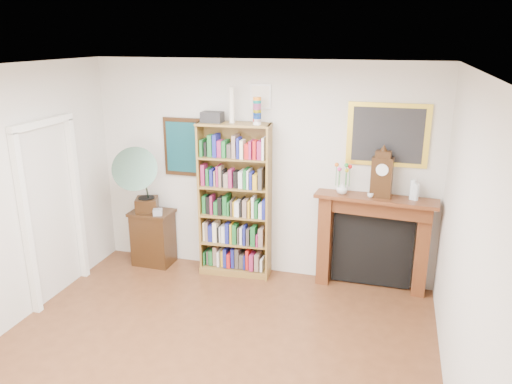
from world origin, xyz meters
TOP-DOWN VIEW (x-y plane):
  - room at (0.00, 0.00)m, footprint 4.51×5.01m
  - door_casing at (-2.21, 1.20)m, footprint 0.08×1.02m
  - teal_poster at (-1.05, 2.48)m, footprint 0.58×0.04m
  - small_picture at (0.00, 2.48)m, footprint 0.26×0.04m
  - gilt_painting at (1.55, 2.48)m, footprint 0.95×0.04m
  - bookshelf at (-0.30, 2.31)m, footprint 0.96×0.40m
  - side_cabinet at (-1.49, 2.27)m, footprint 0.57×0.42m
  - fireplace at (1.47, 2.39)m, footprint 1.47×0.46m
  - gramophone at (-1.56, 2.13)m, footprint 0.79×0.87m
  - cd_stack at (-1.34, 2.17)m, footprint 0.16×0.16m
  - mantel_clock at (1.52, 2.33)m, footprint 0.26×0.16m
  - flower_vase at (1.07, 2.34)m, footprint 0.19×0.19m
  - teacup at (1.41, 2.29)m, footprint 0.09×0.09m
  - bottle_left at (1.89, 2.35)m, footprint 0.07×0.07m
  - bottle_right at (1.92, 2.33)m, footprint 0.06×0.06m

SIDE VIEW (x-z plane):
  - side_cabinet at x=-1.49m, z-range 0.00..0.77m
  - fireplace at x=1.47m, z-range 0.11..1.34m
  - cd_stack at x=-1.34m, z-range 0.77..0.85m
  - bookshelf at x=-0.30m, z-range -0.03..2.31m
  - teacup at x=1.41m, z-range 1.23..1.29m
  - door_casing at x=-2.21m, z-range 0.18..2.35m
  - flower_vase at x=1.07m, z-range 1.23..1.37m
  - gramophone at x=-1.56m, z-range 0.83..1.78m
  - bottle_right at x=1.92m, z-range 1.23..1.43m
  - bottle_left at x=1.89m, z-range 1.23..1.47m
  - room at x=0.00m, z-range -0.01..2.81m
  - mantel_clock at x=1.52m, z-range 1.22..1.78m
  - teal_poster at x=-1.05m, z-range 1.26..2.04m
  - gilt_painting at x=1.55m, z-range 1.58..2.33m
  - small_picture at x=0.00m, z-range 2.20..2.50m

